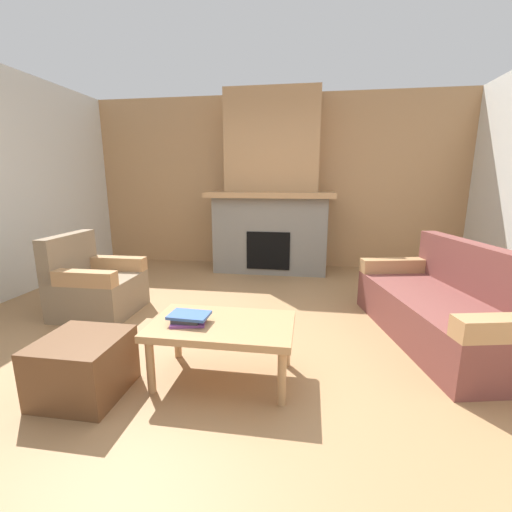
{
  "coord_description": "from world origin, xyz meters",
  "views": [
    {
      "loc": [
        0.58,
        -2.68,
        1.41
      ],
      "look_at": [
        0.04,
        0.77,
        0.63
      ],
      "focal_mm": 23.98,
      "sensor_mm": 36.0,
      "label": 1
    }
  ],
  "objects_px": {
    "coffee_table": "(223,330)",
    "ottoman": "(83,366)",
    "couch": "(446,308)",
    "fireplace": "(272,196)",
    "armchair": "(95,286)"
  },
  "relations": [
    {
      "from": "couch",
      "to": "coffee_table",
      "type": "height_order",
      "value": "couch"
    },
    {
      "from": "fireplace",
      "to": "coffee_table",
      "type": "height_order",
      "value": "fireplace"
    },
    {
      "from": "armchair",
      "to": "fireplace",
      "type": "bearing_deg",
      "value": 51.79
    },
    {
      "from": "coffee_table",
      "to": "ottoman",
      "type": "relative_size",
      "value": 1.92
    },
    {
      "from": "fireplace",
      "to": "coffee_table",
      "type": "xyz_separation_m",
      "value": [
        0.0,
        -3.13,
        -0.79
      ]
    },
    {
      "from": "couch",
      "to": "ottoman",
      "type": "relative_size",
      "value": 3.73
    },
    {
      "from": "coffee_table",
      "to": "armchair",
      "type": "bearing_deg",
      "value": 148.65
    },
    {
      "from": "fireplace",
      "to": "couch",
      "type": "relative_size",
      "value": 1.39
    },
    {
      "from": "armchair",
      "to": "coffee_table",
      "type": "bearing_deg",
      "value": -31.35
    },
    {
      "from": "coffee_table",
      "to": "ottoman",
      "type": "distance_m",
      "value": 0.95
    },
    {
      "from": "couch",
      "to": "ottoman",
      "type": "bearing_deg",
      "value": -155.08
    },
    {
      "from": "fireplace",
      "to": "coffee_table",
      "type": "bearing_deg",
      "value": -89.92
    },
    {
      "from": "couch",
      "to": "armchair",
      "type": "xyz_separation_m",
      "value": [
        -3.49,
        0.09,
        0.01
      ]
    },
    {
      "from": "coffee_table",
      "to": "ottoman",
      "type": "bearing_deg",
      "value": -159.61
    },
    {
      "from": "couch",
      "to": "armchair",
      "type": "bearing_deg",
      "value": 178.51
    }
  ]
}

